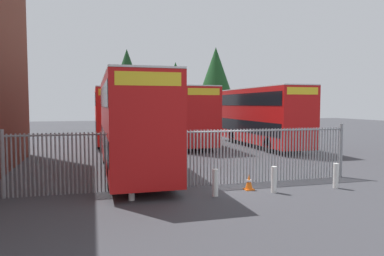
# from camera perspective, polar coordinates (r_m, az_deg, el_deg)

# --- Properties ---
(ground_plane) EXTENTS (100.00, 100.00, 0.00)m
(ground_plane) POSITION_cam_1_polar(r_m,az_deg,el_deg) (21.93, -2.81, -4.55)
(ground_plane) COLOR #3D3D42
(palisade_fence) EXTENTS (13.56, 0.14, 2.35)m
(palisade_fence) POSITION_cam_1_polar(r_m,az_deg,el_deg) (13.84, 0.29, -4.53)
(palisade_fence) COLOR gray
(palisade_fence) RESTS_ON ground
(double_decker_bus_near_gate) EXTENTS (2.54, 10.81, 4.42)m
(double_decker_bus_near_gate) POSITION_cam_1_polar(r_m,az_deg,el_deg) (16.79, -9.67, 1.15)
(double_decker_bus_near_gate) COLOR red
(double_decker_bus_near_gate) RESTS_ON ground
(double_decker_bus_behind_fence_left) EXTENTS (2.54, 10.81, 4.42)m
(double_decker_bus_behind_fence_left) POSITION_cam_1_polar(r_m,az_deg,el_deg) (27.25, 11.08, 2.14)
(double_decker_bus_behind_fence_left) COLOR red
(double_decker_bus_behind_fence_left) RESTS_ON ground
(double_decker_bus_behind_fence_right) EXTENTS (2.54, 10.81, 4.42)m
(double_decker_bus_behind_fence_right) POSITION_cam_1_polar(r_m,az_deg,el_deg) (29.73, -12.81, 2.25)
(double_decker_bus_behind_fence_right) COLOR red
(double_decker_bus_behind_fence_right) RESTS_ON ground
(double_decker_bus_far_back) EXTENTS (2.54, 10.81, 4.42)m
(double_decker_bus_far_back) POSITION_cam_1_polar(r_m,az_deg,el_deg) (28.00, -1.42, 2.25)
(double_decker_bus_far_back) COLOR red
(double_decker_bus_far_back) RESTS_ON ground
(bollard_near_left) EXTENTS (0.20, 0.20, 0.95)m
(bollard_near_left) POSITION_cam_1_polar(r_m,az_deg,el_deg) (12.13, -9.68, -9.17)
(bollard_near_left) COLOR silver
(bollard_near_left) RESTS_ON ground
(bollard_center_front) EXTENTS (0.20, 0.20, 0.95)m
(bollard_center_front) POSITION_cam_1_polar(r_m,az_deg,el_deg) (12.50, 3.75, -8.73)
(bollard_center_front) COLOR silver
(bollard_center_front) RESTS_ON ground
(bollard_near_right) EXTENTS (0.20, 0.20, 0.95)m
(bollard_near_right) POSITION_cam_1_polar(r_m,az_deg,el_deg) (13.31, 12.98, -8.05)
(bollard_near_right) COLOR silver
(bollard_near_right) RESTS_ON ground
(bollard_far_right) EXTENTS (0.20, 0.20, 0.95)m
(bollard_far_right) POSITION_cam_1_polar(r_m,az_deg,el_deg) (14.71, 22.04, -7.10)
(bollard_far_right) COLOR silver
(bollard_far_right) RESTS_ON ground
(traffic_cone_by_gate) EXTENTS (0.34, 0.34, 0.59)m
(traffic_cone_by_gate) POSITION_cam_1_polar(r_m,az_deg,el_deg) (13.58, 9.10, -8.56)
(traffic_cone_by_gate) COLOR orange
(traffic_cone_by_gate) RESTS_ON ground
(tree_tall_back) EXTENTS (5.01, 5.01, 9.80)m
(tree_tall_back) POSITION_cam_1_polar(r_m,az_deg,el_deg) (41.86, 3.82, 7.95)
(tree_tall_back) COLOR #4C3823
(tree_tall_back) RESTS_ON ground
(tree_short_side) EXTENTS (4.42, 4.42, 8.82)m
(tree_short_side) POSITION_cam_1_polar(r_m,az_deg,el_deg) (37.37, -10.36, 7.53)
(tree_short_side) COLOR #4C3823
(tree_short_side) RESTS_ON ground
(tree_mid_row) EXTENTS (4.12, 4.12, 8.21)m
(tree_mid_row) POSITION_cam_1_polar(r_m,az_deg,el_deg) (42.74, -2.65, 6.59)
(tree_mid_row) COLOR #4C3823
(tree_mid_row) RESTS_ON ground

